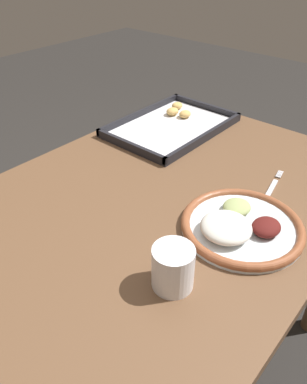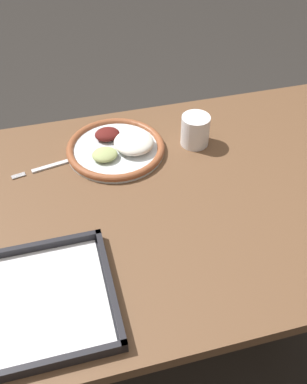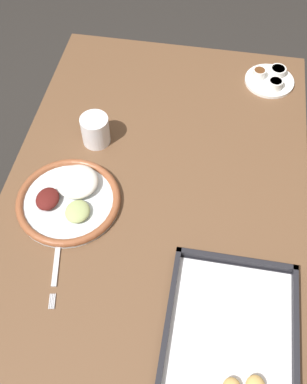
# 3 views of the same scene
# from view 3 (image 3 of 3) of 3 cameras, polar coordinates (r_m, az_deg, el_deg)

# --- Properties ---
(ground_plane) EXTENTS (8.00, 8.00, 0.00)m
(ground_plane) POSITION_cam_3_polar(r_m,az_deg,el_deg) (1.84, 0.12, -13.47)
(ground_plane) COLOR #282623
(dining_table) EXTENTS (1.22, 0.79, 0.75)m
(dining_table) POSITION_cam_3_polar(r_m,az_deg,el_deg) (1.27, 0.17, -2.92)
(dining_table) COLOR brown
(dining_table) RESTS_ON ground_plane
(dinner_plate) EXTENTS (0.27, 0.27, 0.05)m
(dinner_plate) POSITION_cam_3_polar(r_m,az_deg,el_deg) (1.16, -10.63, -0.78)
(dinner_plate) COLOR silver
(dinner_plate) RESTS_ON dining_table
(fork) EXTENTS (0.21, 0.05, 0.00)m
(fork) POSITION_cam_3_polar(r_m,az_deg,el_deg) (1.09, -12.20, -8.47)
(fork) COLOR silver
(fork) RESTS_ON dining_table
(saucer_plate) EXTENTS (0.15, 0.15, 0.04)m
(saucer_plate) POSITION_cam_3_polar(r_m,az_deg,el_deg) (1.49, 14.61, 13.76)
(saucer_plate) COLOR white
(saucer_plate) RESTS_ON dining_table
(baking_tray) EXTENTS (0.41, 0.28, 0.03)m
(baking_tray) POSITION_cam_3_polar(r_m,az_deg,el_deg) (1.00, 9.81, -19.20)
(baking_tray) COLOR black
(baking_tray) RESTS_ON dining_table
(drinking_cup) EXTENTS (0.08, 0.08, 0.09)m
(drinking_cup) POSITION_cam_3_polar(r_m,az_deg,el_deg) (1.26, -7.39, 7.79)
(drinking_cup) COLOR white
(drinking_cup) RESTS_ON dining_table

